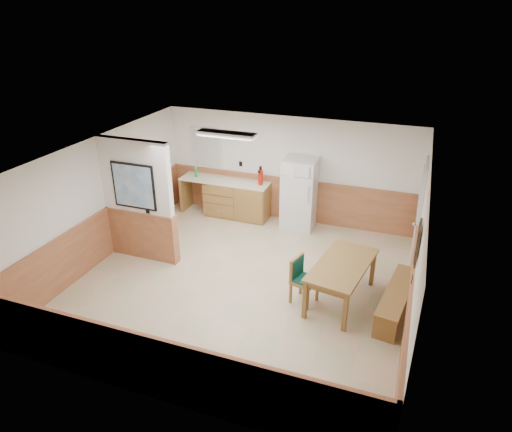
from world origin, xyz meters
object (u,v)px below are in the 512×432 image
at_px(fire_extinguisher, 260,177).
at_px(soap_bottle, 196,173).
at_px(refrigerator, 299,194).
at_px(dining_bench, 397,295).
at_px(dining_chair, 301,276).
at_px(dining_table, 342,269).

relative_size(fire_extinguisher, soap_bottle, 2.05).
distance_m(refrigerator, soap_bottle, 2.62).
xyz_separation_m(dining_bench, dining_chair, (-1.62, -0.22, 0.15)).
relative_size(dining_table, dining_chair, 2.04).
bearing_deg(dining_table, dining_chair, -151.51).
xyz_separation_m(dining_table, soap_bottle, (-4.08, 2.59, 0.36)).
bearing_deg(fire_extinguisher, soap_bottle, 163.83).
xyz_separation_m(dining_table, dining_bench, (0.96, -0.02, -0.31)).
xyz_separation_m(dining_chair, soap_bottle, (-3.42, 2.82, 0.51)).
relative_size(dining_table, fire_extinguisher, 3.86).
bearing_deg(dining_bench, refrigerator, 141.28).
distance_m(dining_bench, fire_extinguisher, 4.37).
height_order(refrigerator, soap_bottle, refrigerator).
distance_m(dining_chair, soap_bottle, 4.46).
xyz_separation_m(dining_bench, fire_extinguisher, (-3.39, 2.66, 0.75)).
height_order(dining_table, soap_bottle, soap_bottle).
height_order(fire_extinguisher, soap_bottle, fire_extinguisher).
relative_size(refrigerator, dining_bench, 0.95).
bearing_deg(fire_extinguisher, refrigerator, -22.26).
bearing_deg(refrigerator, dining_bench, -48.29).
relative_size(refrigerator, dining_table, 0.96).
distance_m(refrigerator, dining_chair, 2.94).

